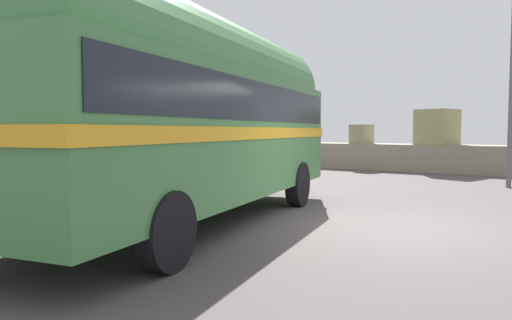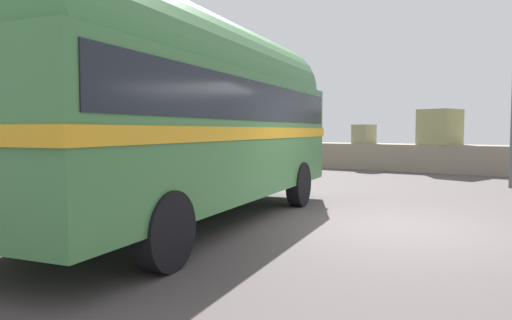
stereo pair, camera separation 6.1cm
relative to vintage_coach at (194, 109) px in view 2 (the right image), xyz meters
The scene contains 5 objects.
ground 4.01m from the vintage_coach, 29.51° to the left, with size 32.00×26.00×0.02m.
breakwater 13.88m from the vintage_coach, 77.98° to the left, with size 31.36×2.07×2.50m.
vintage_coach is the anchor object (origin of this frame).
second_coach 4.13m from the vintage_coach, behind, with size 4.46×8.91×3.70m.
lamp_post 10.08m from the vintage_coach, 66.57° to the left, with size 1.17×0.24×6.87m.
Camera 2 is at (2.52, -7.97, 1.68)m, focal length 33.28 mm.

